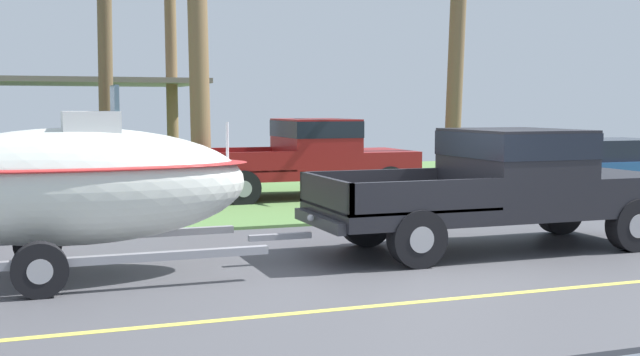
{
  "coord_description": "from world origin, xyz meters",
  "views": [
    {
      "loc": [
        -5.08,
        -9.75,
        2.19
      ],
      "look_at": [
        -0.9,
        1.73,
        1.09
      ],
      "focal_mm": 45.29,
      "sensor_mm": 36.0,
      "label": 1
    }
  ],
  "objects_px": {
    "boat_on_trailer": "(73,185)",
    "carport_awning": "(68,84)",
    "parked_sedan_near": "(612,168)",
    "pickup_truck_towing": "(512,182)",
    "parked_pickup_background": "(314,154)"
  },
  "relations": [
    {
      "from": "parked_pickup_background",
      "to": "carport_awning",
      "type": "bearing_deg",
      "value": 131.82
    },
    {
      "from": "pickup_truck_towing",
      "to": "carport_awning",
      "type": "bearing_deg",
      "value": 114.03
    },
    {
      "from": "carport_awning",
      "to": "parked_sedan_near",
      "type": "bearing_deg",
      "value": -31.87
    },
    {
      "from": "boat_on_trailer",
      "to": "carport_awning",
      "type": "bearing_deg",
      "value": 87.34
    },
    {
      "from": "pickup_truck_towing",
      "to": "parked_sedan_near",
      "type": "distance_m",
      "value": 8.48
    },
    {
      "from": "parked_sedan_near",
      "to": "carport_awning",
      "type": "relative_size",
      "value": 0.61
    },
    {
      "from": "parked_sedan_near",
      "to": "parked_pickup_background",
      "type": "bearing_deg",
      "value": 165.57
    },
    {
      "from": "boat_on_trailer",
      "to": "parked_pickup_background",
      "type": "distance_m",
      "value": 9.35
    },
    {
      "from": "pickup_truck_towing",
      "to": "carport_awning",
      "type": "distance_m",
      "value": 14.49
    },
    {
      "from": "pickup_truck_towing",
      "to": "boat_on_trailer",
      "type": "distance_m",
      "value": 6.47
    },
    {
      "from": "boat_on_trailer",
      "to": "pickup_truck_towing",
      "type": "bearing_deg",
      "value": 0.0
    },
    {
      "from": "pickup_truck_towing",
      "to": "carport_awning",
      "type": "relative_size",
      "value": 0.8
    },
    {
      "from": "parked_pickup_background",
      "to": "carport_awning",
      "type": "height_order",
      "value": "carport_awning"
    },
    {
      "from": "boat_on_trailer",
      "to": "carport_awning",
      "type": "relative_size",
      "value": 0.79
    },
    {
      "from": "parked_pickup_background",
      "to": "parked_sedan_near",
      "type": "bearing_deg",
      "value": -14.43
    }
  ]
}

